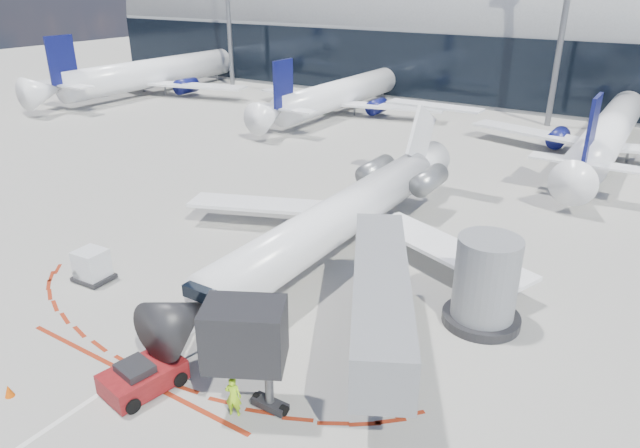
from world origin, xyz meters
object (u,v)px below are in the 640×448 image
Objects in this scene: regional_jet at (347,212)px; pushback_tug at (143,376)px; uld_container at (92,266)px; ramp_worker at (233,396)px.

pushback_tug is (-0.36, -16.93, -1.96)m from regional_jet.
pushback_tug is 11.25m from uld_container.
regional_jet is 17.05m from pushback_tug.
pushback_tug is at bearing -11.74° from ramp_worker.
pushback_tug is 2.96× the size of ramp_worker.
regional_jet reaches higher than ramp_worker.
regional_jet is 14.25× the size of uld_container.
regional_jet is at bearing 98.80° from pushback_tug.
regional_jet reaches higher than uld_container.
pushback_tug is at bearing -91.21° from regional_jet.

